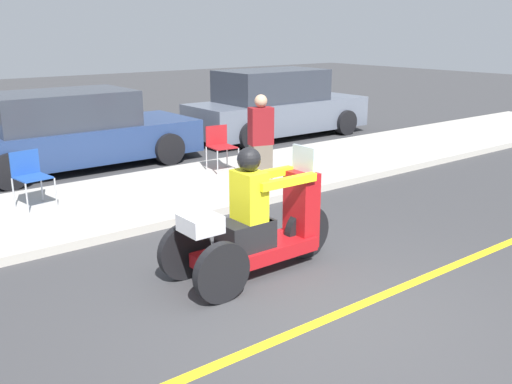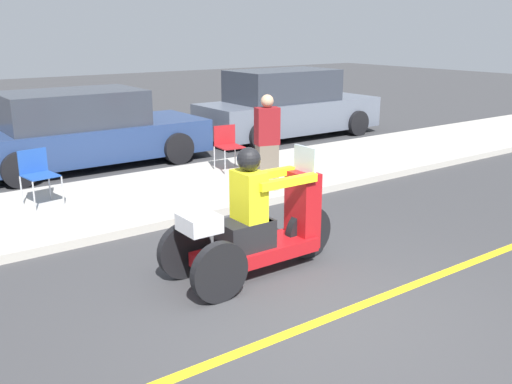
{
  "view_description": "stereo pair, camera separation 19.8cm",
  "coord_description": "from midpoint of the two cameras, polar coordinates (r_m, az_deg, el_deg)",
  "views": [
    {
      "loc": [
        -3.57,
        -3.46,
        2.68
      ],
      "look_at": [
        0.1,
        1.28,
        0.96
      ],
      "focal_mm": 40.0,
      "sensor_mm": 36.0,
      "label": 1
    },
    {
      "loc": [
        -3.41,
        -3.58,
        2.68
      ],
      "look_at": [
        0.1,
        1.28,
        0.96
      ],
      "focal_mm": 40.0,
      "sensor_mm": 36.0,
      "label": 2
    }
  ],
  "objects": [
    {
      "name": "parked_car_lot_right",
      "position": [
        14.54,
        3.57,
        8.56
      ],
      "size": [
        4.78,
        1.93,
        1.69
      ],
      "color": "slate",
      "rests_on": "ground"
    },
    {
      "name": "parked_car_lot_far",
      "position": [
        11.89,
        -16.53,
        5.89
      ],
      "size": [
        4.79,
        2.08,
        1.51
      ],
      "color": "navy",
      "rests_on": "ground"
    },
    {
      "name": "spectator_with_child",
      "position": [
        9.22,
        1.73,
        4.74
      ],
      "size": [
        0.42,
        0.31,
        1.56
      ],
      "color": "#726656",
      "rests_on": "sidewalk_strip"
    },
    {
      "name": "ground_plane",
      "position": [
        5.64,
        7.99,
        -12.51
      ],
      "size": [
        60.0,
        60.0,
        0.0
      ],
      "primitive_type": "plane",
      "color": "#38383A"
    },
    {
      "name": "folding_chair_curbside",
      "position": [
        9.1,
        -20.46,
        1.98
      ],
      "size": [
        0.52,
        0.52,
        0.82
      ],
      "color": "#A5A8AD",
      "rests_on": "sidewalk_strip"
    },
    {
      "name": "folding_chair_set_back",
      "position": [
        10.65,
        -2.33,
        4.92
      ],
      "size": [
        0.51,
        0.51,
        0.82
      ],
      "color": "#A5A8AD",
      "rests_on": "sidewalk_strip"
    },
    {
      "name": "motorcycle_trike",
      "position": [
        6.37,
        0.92,
        -3.71
      ],
      "size": [
        2.13,
        0.82,
        1.47
      ],
      "color": "black",
      "rests_on": "ground"
    },
    {
      "name": "sidewalk_strip",
      "position": [
        9.22,
        -12.09,
        -0.82
      ],
      "size": [
        28.0,
        2.8,
        0.12
      ],
      "color": "#B2ADA3",
      "rests_on": "ground"
    },
    {
      "name": "lane_stripe",
      "position": [
        5.7,
        8.75,
        -12.17
      ],
      "size": [
        24.0,
        0.12,
        0.01
      ],
      "color": "gold",
      "rests_on": "ground"
    }
  ]
}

